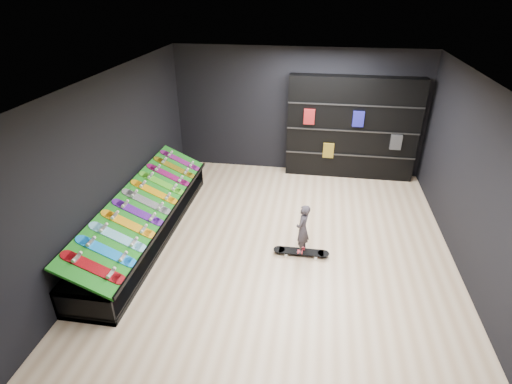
# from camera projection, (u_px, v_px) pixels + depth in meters

# --- Properties ---
(floor) EXTENTS (6.00, 7.00, 0.01)m
(floor) POSITION_uv_depth(u_px,v_px,m) (281.00, 247.00, 7.27)
(floor) COLOR beige
(floor) RESTS_ON ground
(ceiling) EXTENTS (6.00, 7.00, 0.01)m
(ceiling) POSITION_uv_depth(u_px,v_px,m) (287.00, 81.00, 5.85)
(ceiling) COLOR white
(ceiling) RESTS_ON ground
(wall_back) EXTENTS (6.00, 0.02, 3.00)m
(wall_back) POSITION_uv_depth(u_px,v_px,m) (298.00, 112.00, 9.61)
(wall_back) COLOR black
(wall_back) RESTS_ON ground
(wall_front) EXTENTS (6.00, 0.02, 3.00)m
(wall_front) POSITION_uv_depth(u_px,v_px,m) (246.00, 341.00, 3.51)
(wall_front) COLOR black
(wall_front) RESTS_ON ground
(wall_left) EXTENTS (0.02, 7.00, 3.00)m
(wall_left) POSITION_uv_depth(u_px,v_px,m) (113.00, 162.00, 6.98)
(wall_left) COLOR black
(wall_left) RESTS_ON ground
(wall_right) EXTENTS (0.02, 7.00, 3.00)m
(wall_right) POSITION_uv_depth(u_px,v_px,m) (478.00, 186.00, 6.15)
(wall_right) COLOR black
(wall_right) RESTS_ON ground
(display_rack) EXTENTS (0.90, 4.50, 0.50)m
(display_rack) POSITION_uv_depth(u_px,v_px,m) (147.00, 224.00, 7.50)
(display_rack) COLOR black
(display_rack) RESTS_ON ground
(turf_ramp) EXTENTS (0.92, 4.50, 0.46)m
(turf_ramp) POSITION_uv_depth(u_px,v_px,m) (146.00, 203.00, 7.28)
(turf_ramp) COLOR #106610
(turf_ramp) RESTS_ON display_rack
(back_shelving) EXTENTS (3.03, 0.35, 2.42)m
(back_shelving) POSITION_uv_depth(u_px,v_px,m) (352.00, 128.00, 9.41)
(back_shelving) COLOR black
(back_shelving) RESTS_ON ground
(floor_skateboard) EXTENTS (0.98, 0.23, 0.09)m
(floor_skateboard) POSITION_uv_depth(u_px,v_px,m) (301.00, 253.00, 7.05)
(floor_skateboard) COLOR black
(floor_skateboard) RESTS_ON ground
(child) EXTENTS (0.20, 0.24, 0.55)m
(child) POSITION_uv_depth(u_px,v_px,m) (302.00, 238.00, 6.89)
(child) COLOR black
(child) RESTS_ON floor_skateboard
(display_board_0) EXTENTS (0.93, 0.22, 0.50)m
(display_board_0) POSITION_uv_depth(u_px,v_px,m) (93.00, 267.00, 5.61)
(display_board_0) COLOR red
(display_board_0) RESTS_ON turf_ramp
(display_board_1) EXTENTS (0.93, 0.22, 0.50)m
(display_board_1) POSITION_uv_depth(u_px,v_px,m) (106.00, 251.00, 5.94)
(display_board_1) COLOR blue
(display_board_1) RESTS_ON turf_ramp
(display_board_2) EXTENTS (0.93, 0.22, 0.50)m
(display_board_2) POSITION_uv_depth(u_px,v_px,m) (118.00, 237.00, 6.27)
(display_board_2) COLOR #0CB2E5
(display_board_2) RESTS_ON turf_ramp
(display_board_3) EXTENTS (0.93, 0.22, 0.50)m
(display_board_3) POSITION_uv_depth(u_px,v_px,m) (129.00, 224.00, 6.60)
(display_board_3) COLOR orange
(display_board_3) RESTS_ON turf_ramp
(display_board_4) EXTENTS (0.93, 0.22, 0.50)m
(display_board_4) POSITION_uv_depth(u_px,v_px,m) (138.00, 212.00, 6.93)
(display_board_4) COLOR purple
(display_board_4) RESTS_ON turf_ramp
(display_board_5) EXTENTS (0.93, 0.22, 0.50)m
(display_board_5) POSITION_uv_depth(u_px,v_px,m) (147.00, 202.00, 7.26)
(display_board_5) COLOR black
(display_board_5) RESTS_ON turf_ramp
(display_board_6) EXTENTS (0.93, 0.22, 0.50)m
(display_board_6) POSITION_uv_depth(u_px,v_px,m) (155.00, 192.00, 7.59)
(display_board_6) COLOR yellow
(display_board_6) RESTS_ON turf_ramp
(display_board_7) EXTENTS (0.93, 0.22, 0.50)m
(display_board_7) POSITION_uv_depth(u_px,v_px,m) (162.00, 183.00, 7.93)
(display_board_7) COLOR green
(display_board_7) RESTS_ON turf_ramp
(display_board_8) EXTENTS (0.93, 0.22, 0.50)m
(display_board_8) POSITION_uv_depth(u_px,v_px,m) (168.00, 175.00, 8.26)
(display_board_8) COLOR #E5198C
(display_board_8) RESTS_ON turf_ramp
(display_board_9) EXTENTS (0.93, 0.22, 0.50)m
(display_board_9) POSITION_uv_depth(u_px,v_px,m) (175.00, 167.00, 8.59)
(display_board_9) COLOR yellow
(display_board_9) RESTS_ON turf_ramp
(display_board_10) EXTENTS (0.93, 0.22, 0.50)m
(display_board_10) POSITION_uv_depth(u_px,v_px,m) (180.00, 160.00, 8.92)
(display_board_10) COLOR #2626BF
(display_board_10) RESTS_ON turf_ramp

